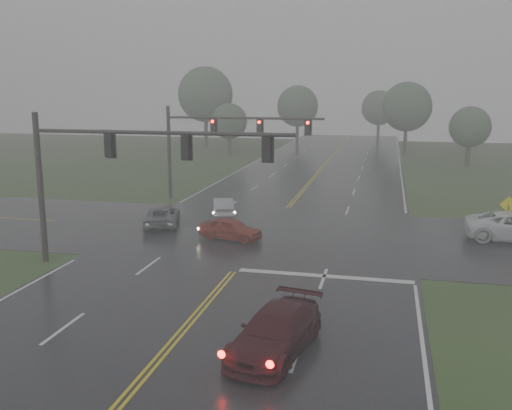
% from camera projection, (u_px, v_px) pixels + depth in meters
% --- Properties ---
extents(main_road, '(18.00, 160.00, 0.02)m').
position_uv_depth(main_road, '(259.00, 241.00, 34.04)').
color(main_road, black).
rests_on(main_road, ground).
extents(cross_street, '(120.00, 14.00, 0.02)m').
position_uv_depth(cross_street, '(266.00, 233.00, 35.95)').
color(cross_street, black).
rests_on(cross_street, ground).
extents(stop_bar, '(8.50, 0.50, 0.01)m').
position_uv_depth(stop_bar, '(324.00, 276.00, 27.70)').
color(stop_bar, silver).
rests_on(stop_bar, ground).
extents(sedan_maroon, '(3.06, 5.50, 1.51)m').
position_uv_depth(sedan_maroon, '(275.00, 352.00, 19.73)').
color(sedan_maroon, '#33090E').
rests_on(sedan_maroon, ground).
extents(sedan_red, '(4.09, 2.30, 1.32)m').
position_uv_depth(sedan_red, '(231.00, 240.00, 34.43)').
color(sedan_red, maroon).
rests_on(sedan_red, ground).
extents(sedan_silver, '(2.57, 4.23, 1.32)m').
position_uv_depth(sedan_silver, '(223.00, 216.00, 40.84)').
color(sedan_silver, '#989A9F').
rests_on(sedan_silver, ground).
extents(car_grey, '(3.34, 5.00, 1.28)m').
position_uv_depth(car_grey, '(163.00, 225.00, 38.05)').
color(car_grey, '#53565A').
rests_on(car_grey, ground).
extents(signal_gantry_near, '(13.47, 0.34, 7.80)m').
position_uv_depth(signal_gantry_near, '(112.00, 161.00, 28.25)').
color(signal_gantry_near, black).
rests_on(signal_gantry_near, ground).
extents(signal_gantry_far, '(12.80, 0.38, 7.58)m').
position_uv_depth(signal_gantry_far, '(215.00, 135.00, 45.49)').
color(signal_gantry_far, black).
rests_on(signal_gantry_far, ground).
extents(sign_diamond_east, '(1.06, 0.14, 2.54)m').
position_uv_depth(sign_diamond_east, '(508.00, 210.00, 34.78)').
color(sign_diamond_east, black).
rests_on(sign_diamond_east, ground).
extents(tree_nw_a, '(4.81, 4.81, 7.06)m').
position_uv_depth(tree_nw_a, '(229.00, 121.00, 76.14)').
color(tree_nw_a, '#342B21').
rests_on(tree_nw_a, ground).
extents(tree_ne_a, '(6.73, 6.73, 9.88)m').
position_uv_depth(tree_ne_a, '(407.00, 107.00, 77.68)').
color(tree_ne_a, '#342B21').
rests_on(tree_ne_a, ground).
extents(tree_n_mid, '(6.45, 6.45, 9.47)m').
position_uv_depth(tree_n_mid, '(298.00, 106.00, 89.24)').
color(tree_n_mid, '#342B21').
rests_on(tree_n_mid, ground).
extents(tree_e_near, '(4.74, 4.74, 6.97)m').
position_uv_depth(tree_e_near, '(470.00, 127.00, 65.90)').
color(tree_e_near, '#342B21').
rests_on(tree_e_near, ground).
extents(tree_nw_b, '(8.35, 8.35, 12.26)m').
position_uv_depth(tree_nw_b, '(205.00, 94.00, 86.43)').
color(tree_nw_b, '#342B21').
rests_on(tree_nw_b, ground).
extents(tree_n_far, '(5.92, 5.92, 8.69)m').
position_uv_depth(tree_n_far, '(379.00, 108.00, 96.79)').
color(tree_n_far, '#342B21').
rests_on(tree_n_far, ground).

